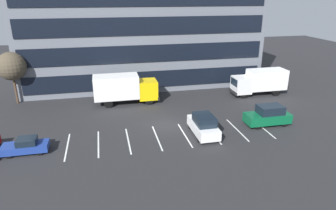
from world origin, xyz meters
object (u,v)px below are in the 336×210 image
at_px(suv_forest, 268,116).
at_px(bare_tree, 11,66).
at_px(box_truck_white, 260,81).
at_px(sedan_navy, 26,146).
at_px(suv_white, 203,125).
at_px(box_truck_yellow, 124,88).

bearing_deg(suv_forest, bare_tree, 154.91).
bearing_deg(box_truck_white, bare_tree, 173.70).
xyz_separation_m(sedan_navy, suv_white, (16.37, 0.06, 0.37)).
bearing_deg(suv_forest, sedan_navy, -177.80).
distance_m(suv_forest, sedan_navy, 23.89).
bearing_deg(box_truck_yellow, sedan_navy, -131.53).
relative_size(sedan_navy, suv_white, 0.82).
height_order(box_truck_white, suv_forest, box_truck_white).
distance_m(box_truck_white, suv_white, 15.55).
xyz_separation_m(suv_forest, suv_white, (-7.50, -0.86, -0.01)).
height_order(box_truck_white, bare_tree, bare_tree).
height_order(suv_white, bare_tree, bare_tree).
height_order(box_truck_yellow, bare_tree, bare_tree).
relative_size(box_truck_yellow, sedan_navy, 2.06).
xyz_separation_m(box_truck_yellow, bare_tree, (-13.39, 3.08, 2.70)).
relative_size(box_truck_white, sedan_navy, 1.93).
relative_size(suv_forest, sedan_navy, 1.22).
bearing_deg(bare_tree, box_truck_yellow, -12.96).
bearing_deg(box_truck_yellow, bare_tree, 167.04).
relative_size(box_truck_white, bare_tree, 1.14).
bearing_deg(sedan_navy, suv_white, 0.21).
bearing_deg(box_truck_yellow, box_truck_white, -1.33).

